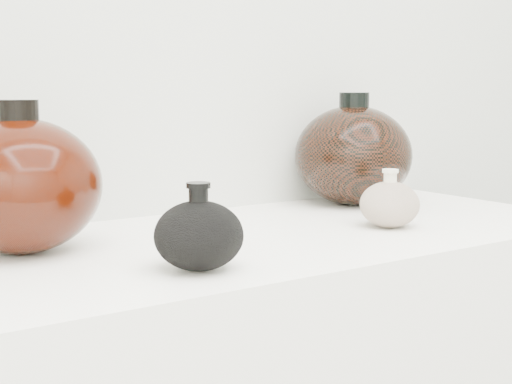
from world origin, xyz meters
TOP-DOWN VIEW (x-y plane):
  - black_gourd_vase at (-0.18, 0.81)m, footprint 0.15×0.15m
  - cream_gourd_vase at (0.22, 0.88)m, footprint 0.13×0.13m
  - left_round_pot at (-0.33, 1.03)m, footprint 0.29×0.29m
  - right_round_pot at (0.34, 1.09)m, footprint 0.29×0.29m

SIDE VIEW (x-z plane):
  - cream_gourd_vase at x=0.22m, z-range 0.89..0.99m
  - black_gourd_vase at x=-0.18m, z-range 0.89..1.00m
  - left_round_pot at x=-0.33m, z-range 0.89..1.10m
  - right_round_pot at x=0.34m, z-range 0.89..1.11m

